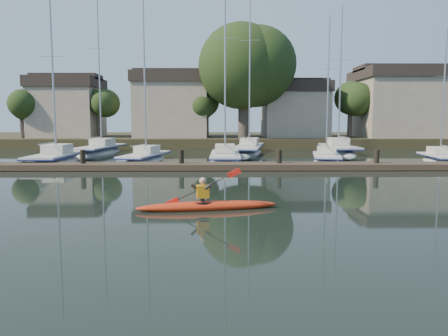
{
  "coord_description": "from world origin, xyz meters",
  "views": [
    {
      "loc": [
        -0.69,
        -12.57,
        3.09
      ],
      "look_at": [
        -0.5,
        4.1,
        1.2
      ],
      "focal_mm": 35.0,
      "sensor_mm": 36.0,
      "label": 1
    }
  ],
  "objects_px": {
    "dock": "(230,166)",
    "sailboat_6": "(249,155)",
    "sailboat_2": "(225,164)",
    "kayak": "(207,204)",
    "sailboat_4": "(441,165)",
    "sailboat_7": "(339,155)",
    "sailboat_3": "(326,164)",
    "sailboat_0": "(56,166)",
    "sailboat_1": "(145,164)",
    "sailboat_5": "(101,155)"
  },
  "relations": [
    {
      "from": "sailboat_3",
      "to": "sailboat_0",
      "type": "bearing_deg",
      "value": -166.35
    },
    {
      "from": "kayak",
      "to": "sailboat_6",
      "type": "relative_size",
      "value": 0.28
    },
    {
      "from": "sailboat_0",
      "to": "sailboat_3",
      "type": "xyz_separation_m",
      "value": [
        19.17,
        0.89,
        0.04
      ]
    },
    {
      "from": "kayak",
      "to": "sailboat_6",
      "type": "bearing_deg",
      "value": 73.5
    },
    {
      "from": "sailboat_5",
      "to": "sailboat_7",
      "type": "xyz_separation_m",
      "value": [
        21.59,
        -0.27,
        -0.01
      ]
    },
    {
      "from": "sailboat_6",
      "to": "sailboat_7",
      "type": "distance_m",
      "value": 8.14
    },
    {
      "from": "dock",
      "to": "sailboat_6",
      "type": "xyz_separation_m",
      "value": [
        2.04,
        13.2,
        -0.4
      ]
    },
    {
      "from": "sailboat_4",
      "to": "sailboat_5",
      "type": "height_order",
      "value": "sailboat_5"
    },
    {
      "from": "sailboat_2",
      "to": "kayak",
      "type": "bearing_deg",
      "value": -92.11
    },
    {
      "from": "sailboat_3",
      "to": "sailboat_4",
      "type": "bearing_deg",
      "value": 7.58
    },
    {
      "from": "dock",
      "to": "sailboat_2",
      "type": "bearing_deg",
      "value": 93.01
    },
    {
      "from": "dock",
      "to": "sailboat_4",
      "type": "distance_m",
      "value": 15.75
    },
    {
      "from": "sailboat_0",
      "to": "sailboat_1",
      "type": "relative_size",
      "value": 0.99
    },
    {
      "from": "sailboat_0",
      "to": "sailboat_2",
      "type": "bearing_deg",
      "value": 4.63
    },
    {
      "from": "sailboat_7",
      "to": "sailboat_2",
      "type": "bearing_deg",
      "value": -142.04
    },
    {
      "from": "sailboat_3",
      "to": "sailboat_5",
      "type": "xyz_separation_m",
      "value": [
        -18.48,
        8.25,
        -0.03
      ]
    },
    {
      "from": "dock",
      "to": "sailboat_4",
      "type": "relative_size",
      "value": 3.21
    },
    {
      "from": "sailboat_0",
      "to": "sailboat_7",
      "type": "height_order",
      "value": "sailboat_7"
    },
    {
      "from": "dock",
      "to": "sailboat_0",
      "type": "distance_m",
      "value": 12.7
    },
    {
      "from": "kayak",
      "to": "dock",
      "type": "height_order",
      "value": "kayak"
    },
    {
      "from": "sailboat_0",
      "to": "sailboat_2",
      "type": "distance_m",
      "value": 11.9
    },
    {
      "from": "kayak",
      "to": "sailboat_4",
      "type": "xyz_separation_m",
      "value": [
        16.27,
        16.15,
        -0.36
      ]
    },
    {
      "from": "dock",
      "to": "sailboat_1",
      "type": "distance_m",
      "value": 7.97
    },
    {
      "from": "sailboat_0",
      "to": "sailboat_2",
      "type": "relative_size",
      "value": 0.85
    },
    {
      "from": "sailboat_0",
      "to": "sailboat_2",
      "type": "xyz_separation_m",
      "value": [
        11.85,
        1.02,
        0.02
      ]
    },
    {
      "from": "sailboat_2",
      "to": "sailboat_6",
      "type": "relative_size",
      "value": 0.87
    },
    {
      "from": "dock",
      "to": "sailboat_5",
      "type": "relative_size",
      "value": 2.12
    },
    {
      "from": "kayak",
      "to": "sailboat_3",
      "type": "relative_size",
      "value": 0.43
    },
    {
      "from": "sailboat_0",
      "to": "sailboat_3",
      "type": "height_order",
      "value": "sailboat_0"
    },
    {
      "from": "sailboat_1",
      "to": "sailboat_4",
      "type": "xyz_separation_m",
      "value": [
        21.24,
        -0.9,
        0.0
      ]
    },
    {
      "from": "sailboat_1",
      "to": "sailboat_3",
      "type": "xyz_separation_m",
      "value": [
        13.14,
        -0.42,
        0.0
      ]
    },
    {
      "from": "sailboat_4",
      "to": "sailboat_0",
      "type": "bearing_deg",
      "value": -172.57
    },
    {
      "from": "sailboat_2",
      "to": "dock",
      "type": "bearing_deg",
      "value": -86.17
    },
    {
      "from": "sailboat_4",
      "to": "sailboat_7",
      "type": "distance_m",
      "value": 9.82
    },
    {
      "from": "sailboat_4",
      "to": "kayak",
      "type": "bearing_deg",
      "value": -128.66
    },
    {
      "from": "sailboat_3",
      "to": "sailboat_4",
      "type": "height_order",
      "value": "sailboat_3"
    },
    {
      "from": "kayak",
      "to": "sailboat_4",
      "type": "relative_size",
      "value": 0.46
    },
    {
      "from": "dock",
      "to": "sailboat_4",
      "type": "bearing_deg",
      "value": 15.63
    },
    {
      "from": "sailboat_2",
      "to": "sailboat_3",
      "type": "bearing_deg",
      "value": -0.13
    },
    {
      "from": "sailboat_4",
      "to": "sailboat_3",
      "type": "bearing_deg",
      "value": -176.83
    },
    {
      "from": "kayak",
      "to": "sailboat_2",
      "type": "relative_size",
      "value": 0.33
    },
    {
      "from": "sailboat_1",
      "to": "sailboat_7",
      "type": "xyz_separation_m",
      "value": [
        16.25,
        7.55,
        -0.04
      ]
    },
    {
      "from": "sailboat_3",
      "to": "sailboat_4",
      "type": "distance_m",
      "value": 8.11
    },
    {
      "from": "sailboat_2",
      "to": "sailboat_6",
      "type": "distance_m",
      "value": 8.67
    },
    {
      "from": "kayak",
      "to": "dock",
      "type": "xyz_separation_m",
      "value": [
        1.11,
        11.91,
        0.02
      ]
    },
    {
      "from": "sailboat_7",
      "to": "sailboat_0",
      "type": "bearing_deg",
      "value": -157.33
    },
    {
      "from": "sailboat_1",
      "to": "sailboat_0",
      "type": "bearing_deg",
      "value": -156.73
    },
    {
      "from": "dock",
      "to": "sailboat_2",
      "type": "xyz_separation_m",
      "value": [
        -0.25,
        4.84,
        -0.39
      ]
    },
    {
      "from": "dock",
      "to": "sailboat_5",
      "type": "xyz_separation_m",
      "value": [
        -11.42,
        12.97,
        -0.4
      ]
    },
    {
      "from": "kayak",
      "to": "sailboat_7",
      "type": "relative_size",
      "value": 0.34
    }
  ]
}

